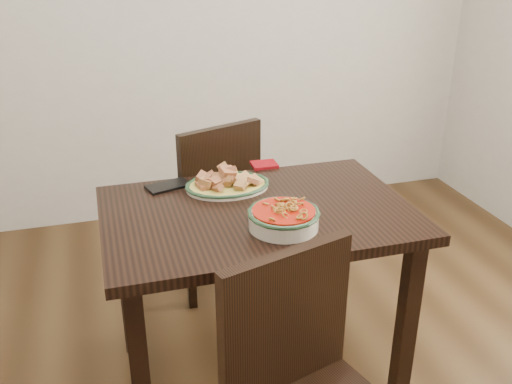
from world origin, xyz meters
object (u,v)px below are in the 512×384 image
object	(u,v)px
dining_table	(258,236)
chair_far	(210,199)
fish_plate	(227,178)
smartphone	(168,186)
noodle_bowl	(284,216)

from	to	relation	value
dining_table	chair_far	xyz separation A→B (m)	(-0.04, 0.67, -0.14)
fish_plate	smartphone	bearing A→B (deg)	161.28
dining_table	fish_plate	size ratio (longest dim) A/B	3.41
chair_far	noodle_bowl	size ratio (longest dim) A/B	3.59
chair_far	fish_plate	xyz separation A→B (m)	(-0.02, -0.45, 0.30)
dining_table	smartphone	world-z (taller)	smartphone
fish_plate	smartphone	world-z (taller)	fish_plate
chair_far	fish_plate	bearing A→B (deg)	68.29
dining_table	fish_plate	distance (m)	0.27
dining_table	noodle_bowl	world-z (taller)	noodle_bowl
chair_far	smartphone	bearing A→B (deg)	37.94
noodle_bowl	smartphone	distance (m)	0.56
noodle_bowl	smartphone	size ratio (longest dim) A/B	1.49
fish_plate	smartphone	xyz separation A→B (m)	(-0.22, 0.08, -0.04)
smartphone	fish_plate	bearing A→B (deg)	-35.62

